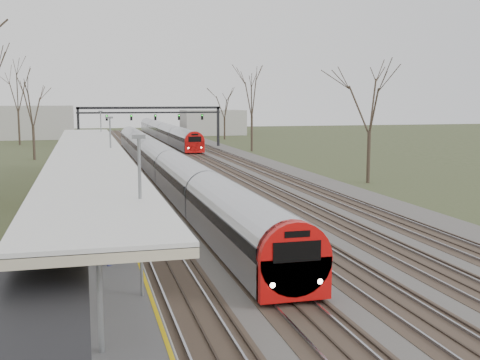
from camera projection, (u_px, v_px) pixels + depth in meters
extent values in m
cube|color=#474442|center=(181.00, 171.00, 60.13)|extent=(24.00, 160.00, 0.10)
cube|color=#4C3828|center=(120.00, 172.00, 58.62)|extent=(2.60, 160.00, 0.06)
cube|color=gray|center=(112.00, 171.00, 58.43)|extent=(0.07, 160.00, 0.12)
cube|color=gray|center=(127.00, 171.00, 58.79)|extent=(0.07, 160.00, 0.12)
cube|color=#4C3828|center=(156.00, 171.00, 59.50)|extent=(2.60, 160.00, 0.06)
cube|color=gray|center=(149.00, 170.00, 59.31)|extent=(0.07, 160.00, 0.12)
cube|color=gray|center=(163.00, 170.00, 59.67)|extent=(0.07, 160.00, 0.12)
cube|color=#4C3828|center=(191.00, 170.00, 60.37)|extent=(2.60, 160.00, 0.06)
cube|color=gray|center=(184.00, 169.00, 60.18)|extent=(0.07, 160.00, 0.12)
cube|color=gray|center=(198.00, 169.00, 60.54)|extent=(0.07, 160.00, 0.12)
cube|color=#4C3828|center=(225.00, 169.00, 61.24)|extent=(2.60, 160.00, 0.06)
cube|color=gray|center=(218.00, 168.00, 61.06)|extent=(0.07, 160.00, 0.12)
cube|color=gray|center=(231.00, 168.00, 61.41)|extent=(0.07, 160.00, 0.12)
cube|color=#4C3828|center=(258.00, 168.00, 62.12)|extent=(2.60, 160.00, 0.06)
cube|color=gray|center=(251.00, 167.00, 61.93)|extent=(0.07, 160.00, 0.12)
cube|color=gray|center=(264.00, 167.00, 62.29)|extent=(0.07, 160.00, 0.12)
cube|color=#9E9B93|center=(90.00, 197.00, 41.02)|extent=(3.50, 69.00, 1.00)
cylinder|color=slate|center=(100.00, 294.00, 14.38)|extent=(0.14, 0.14, 3.00)
cylinder|color=slate|center=(94.00, 226.00, 22.05)|extent=(0.14, 0.14, 3.00)
cylinder|color=slate|center=(91.00, 193.00, 29.72)|extent=(0.14, 0.14, 3.00)
cylinder|color=slate|center=(89.00, 174.00, 37.40)|extent=(0.14, 0.14, 3.00)
cylinder|color=slate|center=(88.00, 161.00, 45.07)|extent=(0.14, 0.14, 3.00)
cylinder|color=slate|center=(87.00, 152.00, 52.74)|extent=(0.14, 0.14, 3.00)
cube|color=silver|center=(89.00, 151.00, 36.23)|extent=(4.10, 50.00, 0.12)
cube|color=#C0B595|center=(89.00, 153.00, 36.26)|extent=(4.10, 50.00, 0.25)
cube|color=black|center=(78.00, 128.00, 86.01)|extent=(0.35, 0.35, 6.00)
cube|color=black|center=(218.00, 127.00, 91.13)|extent=(0.35, 0.35, 6.00)
cube|color=black|center=(150.00, 108.00, 88.18)|extent=(21.00, 0.35, 0.35)
cube|color=black|center=(150.00, 113.00, 88.28)|extent=(21.00, 0.25, 0.25)
cube|color=black|center=(107.00, 118.00, 86.62)|extent=(0.32, 0.22, 0.85)
sphere|color=#0CFF19|center=(107.00, 116.00, 86.45)|extent=(0.16, 0.16, 0.16)
cube|color=black|center=(131.00, 118.00, 87.49)|extent=(0.32, 0.22, 0.85)
sphere|color=#0CFF19|center=(131.00, 116.00, 87.32)|extent=(0.16, 0.16, 0.16)
cube|color=black|center=(155.00, 117.00, 88.37)|extent=(0.32, 0.22, 0.85)
sphere|color=#0CFF19|center=(155.00, 116.00, 88.20)|extent=(0.16, 0.16, 0.16)
cube|color=black|center=(179.00, 117.00, 89.24)|extent=(0.32, 0.22, 0.85)
sphere|color=#0CFF19|center=(179.00, 115.00, 89.07)|extent=(0.16, 0.16, 0.16)
cube|color=black|center=(202.00, 117.00, 90.11)|extent=(0.32, 0.22, 0.85)
sphere|color=#0CFF19|center=(202.00, 115.00, 89.95)|extent=(0.16, 0.16, 0.16)
cylinder|color=#2D231C|center=(369.00, 157.00, 50.86)|extent=(0.30, 0.30, 4.50)
cube|color=#A5A7AF|center=(159.00, 164.00, 56.39)|extent=(2.55, 75.00, 1.60)
cylinder|color=#A5A7AF|center=(159.00, 157.00, 56.30)|extent=(2.60, 74.70, 2.60)
cube|color=black|center=(159.00, 156.00, 56.29)|extent=(2.62, 74.40, 0.55)
cube|color=#B80B0A|center=(294.00, 278.00, 20.52)|extent=(2.55, 0.50, 1.50)
cylinder|color=#B80B0A|center=(294.00, 258.00, 20.47)|extent=(2.60, 0.60, 2.60)
cube|color=black|center=(297.00, 251.00, 20.18)|extent=(1.70, 0.12, 0.70)
sphere|color=white|center=(272.00, 285.00, 20.13)|extent=(0.22, 0.22, 0.22)
sphere|color=white|center=(320.00, 281.00, 20.55)|extent=(0.22, 0.22, 0.22)
cube|color=black|center=(160.00, 174.00, 56.51)|extent=(1.80, 74.00, 0.35)
cube|color=#A5A7AF|center=(164.00, 134.00, 106.13)|extent=(2.55, 60.00, 1.60)
cylinder|color=#A5A7AF|center=(164.00, 130.00, 106.04)|extent=(2.60, 59.70, 2.60)
cube|color=black|center=(164.00, 129.00, 106.03)|extent=(2.62, 59.40, 0.55)
cube|color=#B80B0A|center=(195.00, 147.00, 77.46)|extent=(2.55, 0.50, 1.50)
cylinder|color=#B80B0A|center=(194.00, 141.00, 77.41)|extent=(2.60, 0.60, 2.60)
cube|color=black|center=(195.00, 139.00, 77.11)|extent=(1.70, 0.12, 0.70)
sphere|color=white|center=(188.00, 148.00, 77.07)|extent=(0.22, 0.22, 0.22)
sphere|color=white|center=(201.00, 148.00, 77.49)|extent=(0.22, 0.22, 0.22)
cube|color=black|center=(164.00, 139.00, 106.25)|extent=(1.80, 59.00, 0.35)
imported|color=navy|center=(107.00, 243.00, 22.15)|extent=(0.58, 0.73, 1.75)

